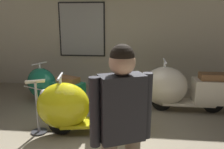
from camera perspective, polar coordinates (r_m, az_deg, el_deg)
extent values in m
plane|color=gray|center=(3.71, -6.51, -18.05)|extent=(60.00, 60.00, 0.00)
cube|color=#BCB29E|center=(6.66, -0.17, 13.13)|extent=(18.00, 0.20, 3.78)
cube|color=black|center=(6.70, -7.54, 11.08)|extent=(1.34, 0.03, 1.53)
cube|color=#9E9E9E|center=(6.68, -7.58, 11.07)|extent=(1.26, 0.01, 1.45)
cylinder|color=black|center=(5.74, -17.34, -4.77)|extent=(0.39, 0.24, 0.39)
cylinder|color=silver|center=(5.74, -17.34, -4.77)|extent=(0.20, 0.16, 0.18)
cylinder|color=black|center=(5.10, -10.41, -6.67)|extent=(0.39, 0.24, 0.39)
cylinder|color=silver|center=(5.10, -10.41, -6.67)|extent=(0.20, 0.16, 0.18)
cube|color=#196B51|center=(5.42, -14.07, -5.87)|extent=(0.99, 0.72, 0.05)
ellipsoid|color=#196B51|center=(5.63, -17.21, -2.17)|extent=(0.96, 0.81, 0.74)
cube|color=#196B51|center=(5.06, -10.84, -4.29)|extent=(0.77, 0.64, 0.43)
cube|color=brown|center=(4.98, -10.98, -1.29)|extent=(0.54, 0.45, 0.12)
sphere|color=silver|center=(5.78, -19.15, 0.20)|extent=(0.15, 0.15, 0.15)
cylinder|color=silver|center=(5.57, -17.65, 1.26)|extent=(0.04, 0.04, 0.27)
cylinder|color=silver|center=(5.54, -17.75, 2.65)|extent=(0.21, 0.40, 0.03)
cube|color=silver|center=(5.49, -19.13, -3.24)|extent=(0.60, 0.30, 0.02)
cylinder|color=black|center=(4.11, -12.60, -11.63)|extent=(0.43, 0.16, 0.43)
cylinder|color=silver|center=(4.11, -12.60, -11.63)|extent=(0.21, 0.13, 0.19)
cylinder|color=black|center=(4.08, 1.87, -11.52)|extent=(0.43, 0.16, 0.43)
cylinder|color=silver|center=(4.08, 1.87, -11.52)|extent=(0.21, 0.13, 0.19)
cube|color=gold|center=(4.07, -5.39, -11.94)|extent=(1.06, 0.55, 0.05)
ellipsoid|color=gold|center=(3.99, -12.06, -7.69)|extent=(0.97, 0.70, 0.81)
cube|color=gold|center=(3.98, 1.28, -8.49)|extent=(0.79, 0.54, 0.47)
cube|color=black|center=(3.88, 1.30, -4.40)|extent=(0.55, 0.38, 0.13)
sphere|color=silver|center=(3.97, -16.51, -4.65)|extent=(0.16, 0.16, 0.16)
cylinder|color=silver|center=(3.87, -12.80, -2.56)|extent=(0.05, 0.05, 0.30)
cylinder|color=silver|center=(3.84, -12.91, -0.42)|extent=(0.11, 0.47, 0.03)
cylinder|color=black|center=(5.11, 12.34, -6.35)|extent=(0.45, 0.09, 0.45)
cylinder|color=silver|center=(5.11, 12.34, -6.35)|extent=(0.20, 0.11, 0.20)
cylinder|color=black|center=(5.34, 23.94, -6.39)|extent=(0.45, 0.09, 0.45)
cylinder|color=silver|center=(5.34, 23.94, -6.39)|extent=(0.20, 0.11, 0.20)
cube|color=beige|center=(5.21, 18.25, -6.64)|extent=(1.08, 0.41, 0.06)
ellipsoid|color=beige|center=(5.02, 13.17, -2.90)|extent=(0.95, 0.59, 0.86)
cube|color=beige|center=(5.25, 23.73, -3.84)|extent=(0.77, 0.46, 0.50)
cube|color=brown|center=(5.17, 24.06, -0.49)|extent=(0.54, 0.32, 0.14)
sphere|color=silver|center=(4.93, 9.65, -0.19)|extent=(0.17, 0.17, 0.17)
cylinder|color=silver|center=(4.92, 13.02, 1.51)|extent=(0.05, 0.05, 0.32)
cylinder|color=silver|center=(4.89, 13.12, 3.32)|extent=(0.04, 0.50, 0.04)
cube|color=#232328|center=(2.06, 2.43, -8.39)|extent=(0.45, 0.36, 0.61)
cylinder|color=#232328|center=(2.16, 8.67, -7.81)|extent=(0.09, 0.09, 0.63)
cylinder|color=#232328|center=(2.00, -4.35, -9.47)|extent=(0.09, 0.09, 0.63)
sphere|color=tan|center=(1.94, 2.55, 3.06)|extent=(0.23, 0.23, 0.23)
sphere|color=black|center=(1.94, 2.57, 4.58)|extent=(0.21, 0.21, 0.21)
cylinder|color=#333338|center=(4.35, -17.77, -13.48)|extent=(0.28, 0.28, 0.02)
cylinder|color=#A5A5AD|center=(4.16, -18.23, -7.86)|extent=(0.04, 0.04, 0.89)
cube|color=silver|center=(4.02, -18.71, -1.68)|extent=(0.39, 0.34, 0.12)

